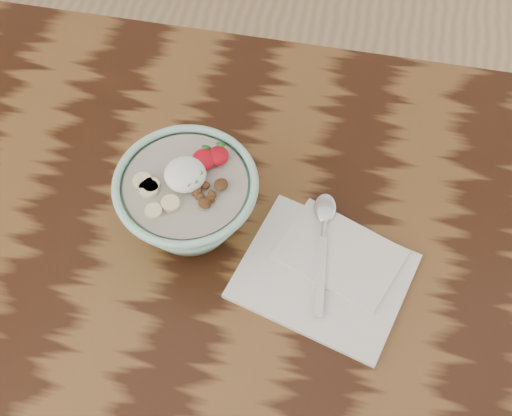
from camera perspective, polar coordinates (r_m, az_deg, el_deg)
The scene contains 4 objects.
table at distance 110.52cm, azimuth 6.07°, elevation -8.12°, with size 160.00×90.00×75.00cm.
breakfast_bowl at distance 100.64cm, azimuth -5.46°, elevation 0.67°, with size 20.06×20.06×13.51cm.
napkin at distance 102.14cm, azimuth 5.70°, elevation -5.06°, with size 27.07×24.03×1.41cm.
spoon at distance 104.30cm, azimuth 5.47°, elevation -1.31°, with size 3.95×19.90×1.04cm.
Camera 1 is at (-3.24, -44.52, 166.80)cm, focal length 50.00 mm.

